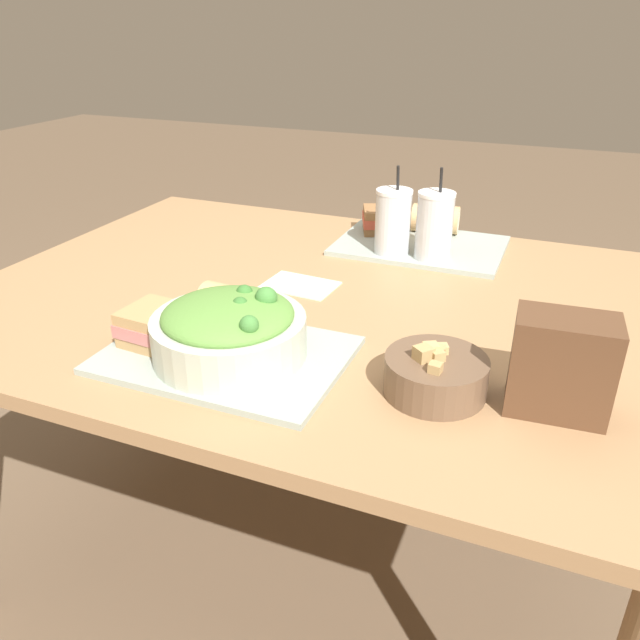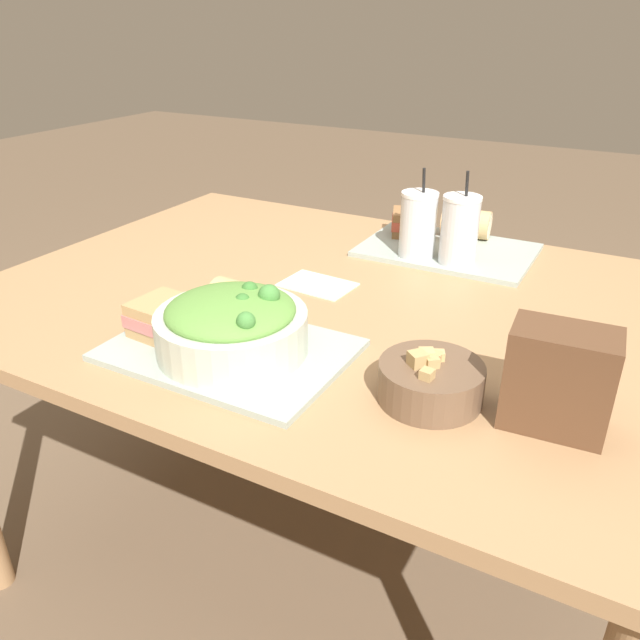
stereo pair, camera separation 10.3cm
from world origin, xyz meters
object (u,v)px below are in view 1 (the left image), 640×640
object	(u,v)px
baguette_far	(436,219)
chip_bag	(561,365)
salad_bowl	(229,329)
drink_cup_red	(434,228)
napkin_folded	(300,285)
baguette_near	(238,307)
sandwich_far	(383,220)
drink_cup_dark	(393,224)
soup_bowl	(435,374)
sandwich_near	(158,326)

from	to	relation	value
baguette_far	chip_bag	size ratio (longest dim) A/B	0.82
baguette_far	salad_bowl	bearing A→B (deg)	162.19
drink_cup_red	napkin_folded	size ratio (longest dim) A/B	1.34
baguette_near	sandwich_far	xyz separation A→B (m)	(0.09, 0.63, -0.00)
sandwich_far	baguette_near	bearing A→B (deg)	-119.16
drink_cup_dark	drink_cup_red	size ratio (longest dim) A/B	0.98
baguette_near	drink_cup_red	xyz separation A→B (m)	(0.26, 0.49, 0.04)
baguette_near	baguette_far	bearing A→B (deg)	-12.42
soup_bowl	sandwich_near	world-z (taller)	soup_bowl
sandwich_near	drink_cup_red	size ratio (longest dim) A/B	0.57
drink_cup_dark	chip_bag	distance (m)	0.68
soup_bowl	napkin_folded	size ratio (longest dim) A/B	1.00
baguette_far	drink_cup_dark	distance (m)	0.21
salad_bowl	soup_bowl	world-z (taller)	salad_bowl
sandwich_near	napkin_folded	bearing A→B (deg)	75.82
salad_bowl	baguette_far	distance (m)	0.81
soup_bowl	baguette_far	xyz separation A→B (m)	(-0.17, 0.76, 0.01)
baguette_near	baguette_far	xyz separation A→B (m)	(0.22, 0.68, 0.00)
salad_bowl	napkin_folded	size ratio (longest dim) A/B	1.62
soup_bowl	baguette_far	bearing A→B (deg)	102.70
salad_bowl	chip_bag	size ratio (longest dim) A/B	1.70
salad_bowl	napkin_folded	world-z (taller)	salad_bowl
soup_bowl	napkin_folded	world-z (taller)	soup_bowl
sandwich_far	drink_cup_dark	world-z (taller)	drink_cup_dark
sandwich_near	sandwich_far	distance (m)	0.77
napkin_folded	baguette_far	bearing A→B (deg)	65.80
sandwich_far	napkin_folded	bearing A→B (deg)	-120.83
chip_bag	baguette_far	bearing A→B (deg)	111.57
sandwich_near	chip_bag	world-z (taller)	chip_bag
baguette_far	drink_cup_red	world-z (taller)	drink_cup_red
sandwich_near	salad_bowl	bearing A→B (deg)	7.28
chip_bag	sandwich_far	bearing A→B (deg)	121.24
sandwich_far	soup_bowl	bearing A→B (deg)	-87.98
soup_bowl	sandwich_near	xyz separation A→B (m)	(-0.49, -0.04, 0.01)
soup_bowl	drink_cup_red	distance (m)	0.58
baguette_near	drink_cup_dark	xyz separation A→B (m)	(0.16, 0.49, 0.04)
baguette_far	baguette_near	bearing A→B (deg)	156.74
sandwich_far	baguette_far	bearing A→B (deg)	-0.94
soup_bowl	drink_cup_dark	world-z (taller)	drink_cup_dark
drink_cup_red	napkin_folded	distance (m)	0.35
baguette_near	soup_bowl	bearing A→B (deg)	-95.09
drink_cup_red	chip_bag	size ratio (longest dim) A/B	1.41
soup_bowl	baguette_far	world-z (taller)	baguette_far
chip_bag	sandwich_near	bearing A→B (deg)	-178.30
baguette_near	chip_bag	size ratio (longest dim) A/B	0.96
drink_cup_red	napkin_folded	bearing A→B (deg)	-133.05
drink_cup_dark	salad_bowl	bearing A→B (deg)	-100.47
soup_bowl	drink_cup_dark	distance (m)	0.61
sandwich_far	chip_bag	distance (m)	0.84
salad_bowl	chip_bag	bearing A→B (deg)	6.25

